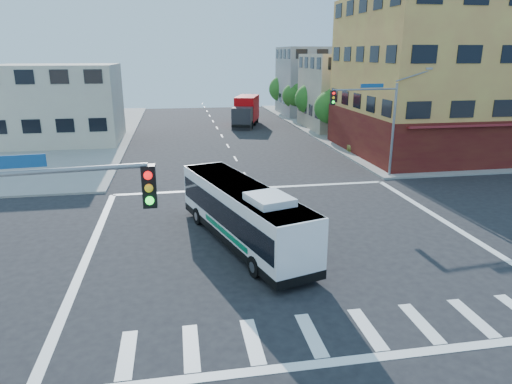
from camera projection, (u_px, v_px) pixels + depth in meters
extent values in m
plane|color=black|center=(285.00, 241.00, 23.00)|extent=(120.00, 120.00, 0.00)
cube|color=gray|center=(476.00, 123.00, 61.76)|extent=(50.00, 50.00, 0.15)
cube|color=gold|center=(452.00, 77.00, 41.71)|extent=(18.00, 15.00, 14.00)
cube|color=#5A2014|center=(445.00, 131.00, 43.17)|extent=(18.09, 15.08, 4.00)
cube|color=maroon|center=(498.00, 125.00, 36.01)|extent=(16.00, 1.60, 0.51)
cube|color=#B7A88C|center=(355.00, 92.00, 56.55)|extent=(12.00, 10.00, 9.00)
cube|color=gray|center=(321.00, 81.00, 69.60)|extent=(12.00, 10.00, 10.00)
cube|color=beige|center=(59.00, 104.00, 47.29)|extent=(12.00, 10.00, 8.00)
cylinder|color=gray|center=(393.00, 131.00, 33.95)|extent=(0.18, 0.18, 7.00)
cylinder|color=gray|center=(366.00, 89.00, 32.40)|extent=(5.01, 0.62, 0.12)
cube|color=black|center=(333.00, 97.00, 31.90)|extent=(0.32, 0.30, 1.00)
sphere|color=#FF0C0C|center=(334.00, 93.00, 31.65)|extent=(0.20, 0.20, 0.20)
sphere|color=yellow|center=(334.00, 98.00, 31.74)|extent=(0.20, 0.20, 0.20)
sphere|color=#19FF33|center=(333.00, 102.00, 31.82)|extent=(0.20, 0.20, 0.20)
cube|color=navy|center=(372.00, 86.00, 32.46)|extent=(1.80, 0.22, 0.28)
cube|color=gray|center=(429.00, 68.00, 33.29)|extent=(0.50, 0.22, 0.14)
cylinder|color=gray|center=(28.00, 173.00, 9.77)|extent=(5.01, 0.62, 0.12)
cube|color=black|center=(149.00, 186.00, 10.56)|extent=(0.32, 0.30, 1.00)
sphere|color=#FF0C0C|center=(148.00, 175.00, 10.32)|extent=(0.20, 0.20, 0.20)
sphere|color=yellow|center=(149.00, 188.00, 10.40)|extent=(0.20, 0.20, 0.20)
sphere|color=#19FF33|center=(150.00, 201.00, 10.49)|extent=(0.20, 0.20, 0.20)
cube|color=navy|center=(0.00, 163.00, 9.57)|extent=(1.80, 0.22, 0.28)
cylinder|color=#3B2315|center=(329.00, 129.00, 51.06)|extent=(0.28, 0.28, 1.92)
sphere|color=#215B1A|center=(330.00, 107.00, 50.36)|extent=(3.60, 3.60, 3.60)
sphere|color=#215B1A|center=(335.00, 99.00, 49.89)|extent=(2.52, 2.52, 2.52)
cylinder|color=#3B2315|center=(309.00, 119.00, 58.59)|extent=(0.28, 0.28, 1.99)
sphere|color=#215B1A|center=(310.00, 99.00, 57.86)|extent=(3.80, 3.80, 3.80)
sphere|color=#215B1A|center=(314.00, 92.00, 57.37)|extent=(2.66, 2.66, 2.66)
cylinder|color=#3B2315|center=(294.00, 112.00, 66.14)|extent=(0.28, 0.28, 1.89)
sphere|color=#215B1A|center=(294.00, 96.00, 65.47)|extent=(3.40, 3.40, 3.40)
sphere|color=#215B1A|center=(297.00, 90.00, 65.01)|extent=(2.38, 2.38, 2.38)
cylinder|color=#3B2315|center=(281.00, 105.00, 73.66)|extent=(0.28, 0.28, 2.03)
sphere|color=#215B1A|center=(281.00, 89.00, 72.90)|extent=(4.00, 4.00, 4.00)
sphere|color=#215B1A|center=(284.00, 83.00, 72.39)|extent=(2.80, 2.80, 2.80)
cube|color=black|center=(243.00, 234.00, 22.57)|extent=(5.38, 11.13, 0.41)
cube|color=white|center=(243.00, 212.00, 22.25)|extent=(5.36, 11.10, 2.59)
cube|color=black|center=(243.00, 209.00, 22.20)|extent=(5.31, 10.81, 1.14)
cube|color=black|center=(204.00, 184.00, 26.84)|extent=(2.06, 0.67, 1.23)
cube|color=#E5590C|center=(203.00, 169.00, 26.60)|extent=(1.68, 0.54, 0.25)
cube|color=white|center=(243.00, 188.00, 21.89)|extent=(5.25, 10.88, 0.11)
cube|color=white|center=(269.00, 199.00, 19.50)|extent=(2.13, 2.38, 0.33)
cube|color=#056D43|center=(225.00, 232.00, 21.55)|extent=(1.46, 4.79, 0.25)
cube|color=#056D43|center=(268.00, 224.00, 22.56)|extent=(1.46, 4.79, 0.25)
cylinder|color=black|center=(198.00, 216.00, 25.09)|extent=(0.53, 0.98, 0.94)
cylinder|color=#99999E|center=(196.00, 216.00, 25.04)|extent=(0.17, 0.46, 0.47)
cylinder|color=black|center=(234.00, 210.00, 26.03)|extent=(0.53, 0.98, 0.94)
cylinder|color=#99999E|center=(236.00, 210.00, 26.08)|extent=(0.17, 0.46, 0.47)
cylinder|color=black|center=(255.00, 267.00, 19.13)|extent=(0.53, 0.98, 0.94)
cylinder|color=#99999E|center=(252.00, 267.00, 19.08)|extent=(0.17, 0.46, 0.47)
cylinder|color=black|center=(299.00, 257.00, 20.07)|extent=(0.53, 0.98, 0.94)
cylinder|color=#99999E|center=(301.00, 256.00, 20.12)|extent=(0.17, 0.46, 0.47)
cube|color=#25252A|center=(242.00, 118.00, 56.48)|extent=(2.96, 2.90, 2.70)
cube|color=black|center=(241.00, 116.00, 55.43)|extent=(2.11, 0.73, 1.04)
cube|color=#C40307|center=(247.00, 108.00, 59.99)|extent=(4.12, 6.30, 3.12)
cube|color=black|center=(246.00, 122.00, 59.28)|extent=(4.66, 8.62, 0.31)
cylinder|color=black|center=(234.00, 125.00, 57.06)|extent=(0.59, 1.08, 1.04)
cylinder|color=black|center=(251.00, 125.00, 56.79)|extent=(0.59, 1.08, 1.04)
cylinder|color=black|center=(238.00, 121.00, 59.92)|extent=(0.59, 1.08, 1.04)
cylinder|color=black|center=(255.00, 122.00, 59.65)|extent=(0.59, 1.08, 1.04)
cylinder|color=black|center=(241.00, 119.00, 62.38)|extent=(0.59, 1.08, 1.04)
cylinder|color=black|center=(257.00, 119.00, 62.12)|extent=(0.59, 1.08, 1.04)
imported|color=gold|center=(353.00, 142.00, 44.63)|extent=(2.34, 4.51, 1.47)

